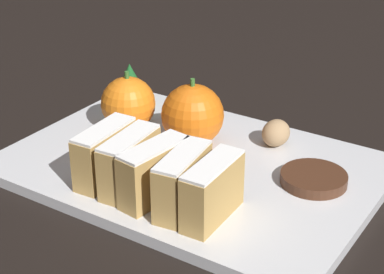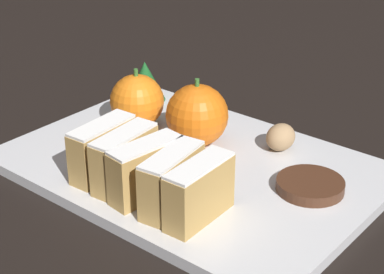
{
  "view_description": "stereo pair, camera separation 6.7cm",
  "coord_description": "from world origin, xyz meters",
  "px_view_note": "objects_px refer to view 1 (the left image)",
  "views": [
    {
      "loc": [
        -0.51,
        -0.33,
        0.34
      ],
      "look_at": [
        0.0,
        0.0,
        0.04
      ],
      "focal_mm": 60.0,
      "sensor_mm": 36.0,
      "label": 1
    },
    {
      "loc": [
        -0.47,
        -0.38,
        0.34
      ],
      "look_at": [
        0.0,
        0.0,
        0.04
      ],
      "focal_mm": 60.0,
      "sensor_mm": 36.0,
      "label": 2
    }
  ],
  "objects_px": {
    "chocolate_cookie": "(314,179)",
    "orange_far": "(128,104)",
    "orange_near": "(193,115)",
    "walnut": "(276,133)"
  },
  "relations": [
    {
      "from": "orange_far",
      "to": "walnut",
      "type": "bearing_deg",
      "value": -71.37
    },
    {
      "from": "walnut",
      "to": "chocolate_cookie",
      "type": "relative_size",
      "value": 0.54
    },
    {
      "from": "orange_near",
      "to": "chocolate_cookie",
      "type": "xyz_separation_m",
      "value": [
        -0.01,
        -0.15,
        -0.03
      ]
    },
    {
      "from": "chocolate_cookie",
      "to": "orange_near",
      "type": "bearing_deg",
      "value": 86.75
    },
    {
      "from": "orange_near",
      "to": "walnut",
      "type": "bearing_deg",
      "value": -59.37
    },
    {
      "from": "orange_near",
      "to": "chocolate_cookie",
      "type": "height_order",
      "value": "orange_near"
    },
    {
      "from": "walnut",
      "to": "chocolate_cookie",
      "type": "distance_m",
      "value": 0.09
    },
    {
      "from": "chocolate_cookie",
      "to": "orange_far",
      "type": "bearing_deg",
      "value": 89.85
    },
    {
      "from": "orange_near",
      "to": "chocolate_cookie",
      "type": "bearing_deg",
      "value": -93.25
    },
    {
      "from": "orange_far",
      "to": "walnut",
      "type": "height_order",
      "value": "orange_far"
    }
  ]
}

